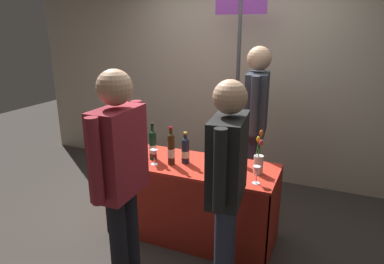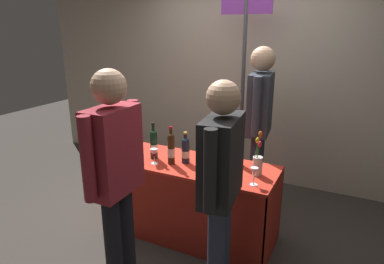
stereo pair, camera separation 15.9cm
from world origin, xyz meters
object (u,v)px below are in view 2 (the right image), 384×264
(featured_wine_bottle, at_px, (240,151))
(vendor_presenter, at_px, (260,115))
(display_bottle_0, at_px, (185,150))
(tasting_table, at_px, (192,187))
(booth_signpost, at_px, (243,73))
(flower_vase, at_px, (258,162))
(wine_glass_mid, at_px, (154,153))
(taster_foreground_right, at_px, (115,168))
(wine_glass_near_vendor, at_px, (254,173))

(featured_wine_bottle, relative_size, vendor_presenter, 0.19)
(display_bottle_0, bearing_deg, featured_wine_bottle, 18.13)
(tasting_table, bearing_deg, display_bottle_0, -172.47)
(booth_signpost, bearing_deg, featured_wine_bottle, -72.20)
(flower_vase, relative_size, booth_signpost, 0.17)
(wine_glass_mid, relative_size, flower_vase, 0.37)
(featured_wine_bottle, xyz_separation_m, wine_glass_mid, (-0.71, -0.30, -0.03))
(display_bottle_0, bearing_deg, taster_foreground_right, -95.25)
(wine_glass_mid, bearing_deg, tasting_table, 26.89)
(tasting_table, bearing_deg, vendor_presenter, 61.90)
(display_bottle_0, height_order, vendor_presenter, vendor_presenter)
(wine_glass_mid, height_order, vendor_presenter, vendor_presenter)
(tasting_table, height_order, booth_signpost, booth_signpost)
(wine_glass_near_vendor, xyz_separation_m, flower_vase, (-0.03, 0.20, 0.01))
(tasting_table, distance_m, vendor_presenter, 1.03)
(featured_wine_bottle, height_order, flower_vase, flower_vase)
(wine_glass_near_vendor, xyz_separation_m, booth_signpost, (-0.55, 1.33, 0.59))
(vendor_presenter, distance_m, taster_foreground_right, 1.74)
(booth_signpost, bearing_deg, flower_vase, -65.42)
(featured_wine_bottle, distance_m, booth_signpost, 1.20)
(flower_vase, relative_size, vendor_presenter, 0.22)
(flower_vase, bearing_deg, vendor_presenter, 105.13)
(featured_wine_bottle, bearing_deg, tasting_table, -160.34)
(tasting_table, distance_m, wine_glass_mid, 0.48)
(wine_glass_near_vendor, xyz_separation_m, wine_glass_mid, (-0.94, 0.02, -0.00))
(display_bottle_0, distance_m, flower_vase, 0.66)
(featured_wine_bottle, bearing_deg, wine_glass_near_vendor, -55.40)
(featured_wine_bottle, height_order, taster_foreground_right, taster_foreground_right)
(tasting_table, height_order, vendor_presenter, vendor_presenter)
(wine_glass_near_vendor, relative_size, booth_signpost, 0.06)
(tasting_table, xyz_separation_m, display_bottle_0, (-0.06, -0.01, 0.36))
(flower_vase, height_order, taster_foreground_right, taster_foreground_right)
(wine_glass_near_vendor, distance_m, flower_vase, 0.20)
(flower_vase, bearing_deg, display_bottle_0, -177.90)
(wine_glass_near_vendor, bearing_deg, vendor_presenter, 103.70)
(display_bottle_0, distance_m, wine_glass_mid, 0.29)
(wine_glass_near_vendor, distance_m, booth_signpost, 1.55)
(wine_glass_mid, bearing_deg, featured_wine_bottle, 22.86)
(wine_glass_mid, relative_size, taster_foreground_right, 0.09)
(display_bottle_0, height_order, booth_signpost, booth_signpost)
(wine_glass_mid, xyz_separation_m, vendor_presenter, (0.71, 0.91, 0.23))
(flower_vase, bearing_deg, tasting_table, -178.47)
(display_bottle_0, xyz_separation_m, wine_glass_mid, (-0.24, -0.15, -0.02))
(display_bottle_0, xyz_separation_m, taster_foreground_right, (-0.08, -0.89, 0.15))
(tasting_table, height_order, taster_foreground_right, taster_foreground_right)
(display_bottle_0, xyz_separation_m, flower_vase, (0.66, 0.02, -0.01))
(featured_wine_bottle, height_order, display_bottle_0, featured_wine_bottle)
(display_bottle_0, relative_size, booth_signpost, 0.13)
(wine_glass_near_vendor, height_order, flower_vase, flower_vase)
(display_bottle_0, relative_size, wine_glass_mid, 2.05)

